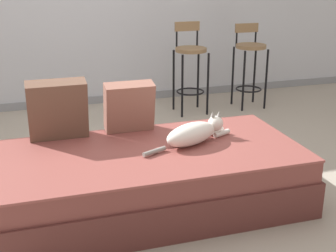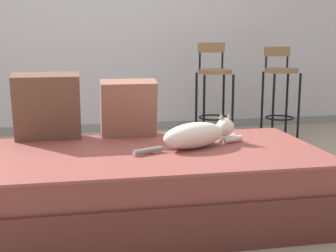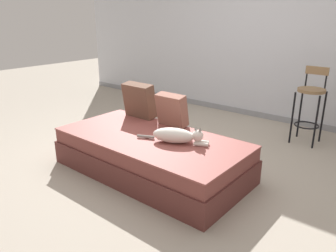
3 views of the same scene
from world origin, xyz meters
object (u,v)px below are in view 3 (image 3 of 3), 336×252
(cat, at_px, (177,136))
(bar_stool_near_window, at_px, (310,100))
(couch, at_px, (151,154))
(throw_pillow_corner, at_px, (139,100))
(throw_pillow_middle, at_px, (172,110))

(cat, xyz_separation_m, bar_stool_near_window, (0.68, 1.92, 0.09))
(couch, distance_m, cat, 0.42)
(couch, height_order, cat, cat)
(couch, distance_m, throw_pillow_corner, 0.81)
(cat, relative_size, bar_stool_near_window, 0.72)
(throw_pillow_corner, bearing_deg, couch, -36.52)
(couch, bearing_deg, throw_pillow_corner, 143.48)
(couch, distance_m, throw_pillow_middle, 0.57)
(couch, height_order, bar_stool_near_window, bar_stool_near_window)
(throw_pillow_middle, relative_size, cat, 0.52)
(throw_pillow_corner, bearing_deg, bar_stool_near_window, 44.71)
(couch, bearing_deg, cat, 5.21)
(throw_pillow_corner, height_order, throw_pillow_middle, throw_pillow_corner)
(throw_pillow_middle, height_order, bar_stool_near_window, bar_stool_near_window)
(throw_pillow_middle, bearing_deg, throw_pillow_corner, 179.63)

